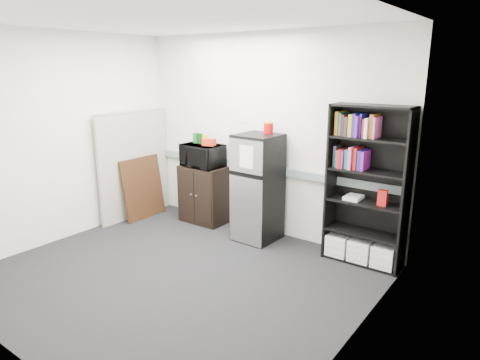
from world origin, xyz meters
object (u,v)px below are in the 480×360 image
at_px(cubicle_partition, 135,165).
at_px(refrigerator, 257,188).
at_px(cabinet, 204,194).
at_px(bookshelf, 367,188).
at_px(microwave, 202,156).

bearing_deg(cubicle_partition, refrigerator, 9.58).
relative_size(cubicle_partition, refrigerator, 1.14).
bearing_deg(refrigerator, cabinet, 177.66).
relative_size(bookshelf, cabinet, 2.18).
bearing_deg(bookshelf, refrigerator, -174.15).
xyz_separation_m(bookshelf, cabinet, (-2.41, -0.06, -0.49)).
height_order(cabinet, refrigerator, refrigerator).
bearing_deg(cabinet, refrigerator, -4.56).
bearing_deg(bookshelf, cubicle_partition, -171.94).
height_order(bookshelf, refrigerator, bookshelf).
relative_size(cabinet, refrigerator, 0.60).
bearing_deg(refrigerator, bookshelf, 8.08).
relative_size(bookshelf, refrigerator, 1.31).
distance_m(bookshelf, microwave, 2.42).
bearing_deg(cubicle_partition, microwave, 21.75).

